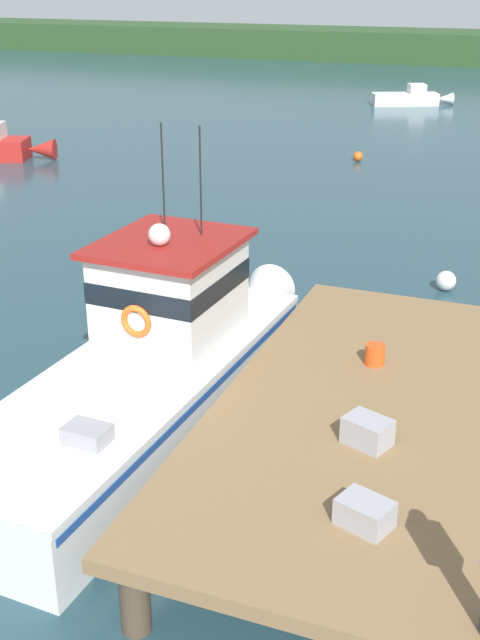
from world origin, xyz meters
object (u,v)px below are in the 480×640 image
(main_fishing_boat, at_px, (155,365))
(mooring_buoy_spare_mooring, at_px, (231,266))
(moored_boat_outer_mooring, at_px, (411,98))
(mooring_buoy_outer, at_px, (358,156))
(crate_single_by_cleat, at_px, (367,431))
(mooring_buoy_channel_marker, at_px, (446,281))
(crate_stack_near_edge, at_px, (365,513))
(bait_bucket, at_px, (375,355))

(main_fishing_boat, distance_m, mooring_buoy_spare_mooring, 7.25)
(moored_boat_outer_mooring, xyz_separation_m, mooring_buoy_outer, (0.74, -15.52, -0.21))
(crate_single_by_cleat, xyz_separation_m, mooring_buoy_channel_marker, (-0.19, 9.37, -1.15))
(crate_single_by_cleat, height_order, mooring_buoy_outer, crate_single_by_cleat)
(crate_single_by_cleat, xyz_separation_m, mooring_buoy_spare_mooring, (-5.39, 8.49, -1.15))
(main_fishing_boat, bearing_deg, mooring_buoy_spare_mooring, 101.77)
(crate_stack_near_edge, height_order, mooring_buoy_spare_mooring, crate_stack_near_edge)
(bait_bucket, bearing_deg, crate_single_by_cleat, -79.75)
(main_fishing_boat, distance_m, moored_boat_outer_mooring, 36.82)
(crate_single_by_cleat, bearing_deg, moored_boat_outer_mooring, 99.39)
(mooring_buoy_channel_marker, bearing_deg, crate_single_by_cleat, -88.82)
(crate_stack_near_edge, relative_size, mooring_buoy_channel_marker, 1.26)
(crate_single_by_cleat, xyz_separation_m, bait_bucket, (-0.44, 2.41, -0.02))
(mooring_buoy_spare_mooring, bearing_deg, main_fishing_boat, -78.23)
(crate_stack_near_edge, height_order, bait_bucket, bait_bucket)
(bait_bucket, bearing_deg, moored_boat_outer_mooring, 99.33)
(crate_single_by_cleat, bearing_deg, mooring_buoy_outer, 103.81)
(main_fishing_boat, xyz_separation_m, crate_stack_near_edge, (4.29, -3.17, 0.36))
(bait_bucket, bearing_deg, mooring_buoy_channel_marker, 88.00)
(mooring_buoy_channel_marker, bearing_deg, mooring_buoy_spare_mooring, -170.39)
(bait_bucket, xyz_separation_m, mooring_buoy_outer, (-5.13, 20.23, -1.18))
(bait_bucket, distance_m, mooring_buoy_channel_marker, 7.06)
(crate_single_by_cleat, xyz_separation_m, crate_stack_near_edge, (0.37, -1.73, -0.02))
(crate_single_by_cleat, relative_size, crate_stack_near_edge, 1.00)
(bait_bucket, xyz_separation_m, moored_boat_outer_mooring, (-5.87, 35.75, -0.97))
(crate_single_by_cleat, bearing_deg, mooring_buoy_channel_marker, 91.18)
(crate_single_by_cleat, height_order, crate_stack_near_edge, crate_single_by_cleat)
(crate_single_by_cleat, xyz_separation_m, moored_boat_outer_mooring, (-6.31, 38.17, -0.99))
(moored_boat_outer_mooring, bearing_deg, bait_bucket, -80.67)
(crate_single_by_cleat, distance_m, bait_bucket, 2.45)
(bait_bucket, height_order, mooring_buoy_channel_marker, bait_bucket)
(crate_stack_near_edge, distance_m, moored_boat_outer_mooring, 40.47)
(main_fishing_boat, relative_size, mooring_buoy_spare_mooring, 20.29)
(mooring_buoy_spare_mooring, bearing_deg, mooring_buoy_channel_marker, 9.61)
(mooring_buoy_outer, xyz_separation_m, mooring_buoy_spare_mooring, (0.18, -14.15, 0.05))
(main_fishing_boat, bearing_deg, moored_boat_outer_mooring, 93.72)
(crate_single_by_cleat, distance_m, crate_stack_near_edge, 1.77)
(mooring_buoy_spare_mooring, bearing_deg, crate_single_by_cleat, -57.59)
(bait_bucket, bearing_deg, main_fishing_boat, -164.29)
(crate_stack_near_edge, relative_size, moored_boat_outer_mooring, 0.13)
(bait_bucket, distance_m, mooring_buoy_spare_mooring, 7.92)
(crate_stack_near_edge, bearing_deg, bait_bucket, 101.05)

